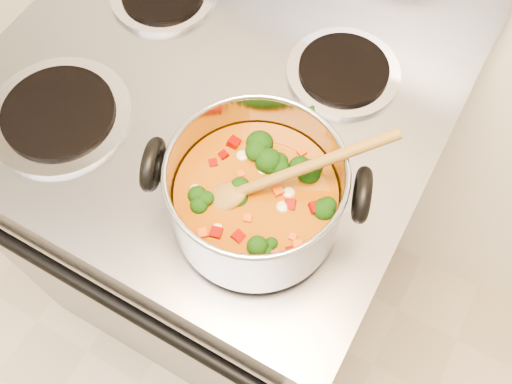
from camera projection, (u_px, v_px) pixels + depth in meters
electric_range at (220, 208)px, 1.37m from camera, size 0.78×0.71×1.08m
stockpot at (256, 195)px, 0.79m from camera, size 0.31×0.24×0.15m
wooden_spoon at (267, 182)px, 0.76m from camera, size 0.22×0.20×0.12m
cooktop_crumbs at (248, 321)px, 0.78m from camera, size 0.05×0.06×0.01m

